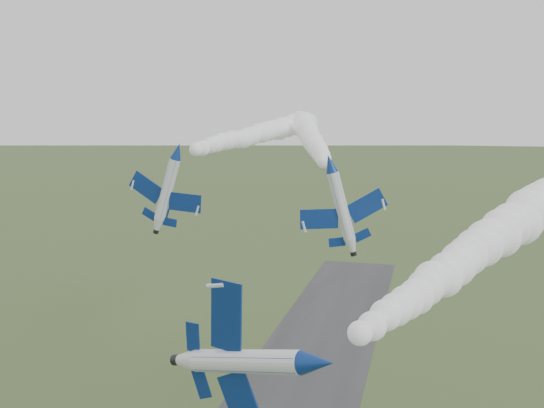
{
  "coord_description": "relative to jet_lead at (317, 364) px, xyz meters",
  "views": [
    {
      "loc": [
        22.36,
        -45.63,
        51.03
      ],
      "look_at": [
        5.53,
        18.74,
        41.15
      ],
      "focal_mm": 40.0,
      "sensor_mm": 36.0,
      "label": 1
    }
  ],
  "objects": [
    {
      "name": "smoke_trail_jet_pair_left",
      "position": [
        -22.33,
        70.31,
        12.28
      ],
      "size": [
        8.1,
        68.62,
        4.6
      ],
      "primitive_type": null,
      "rotation": [
        0.0,
        0.0,
        -0.05
      ],
      "color": "white"
    },
    {
      "name": "jet_pair_right",
      "position": [
        -4.72,
        33.4,
        9.82
      ],
      "size": [
        10.11,
        12.15,
        3.8
      ],
      "rotation": [
        0.0,
        -0.27,
        0.31
      ],
      "color": "silver"
    },
    {
      "name": "jet_pair_left",
      "position": [
        -23.52,
        33.08,
        10.96
      ],
      "size": [
        9.52,
        11.94,
        3.83
      ],
      "rotation": [
        0.0,
        0.31,
        -0.05
      ],
      "color": "silver"
    },
    {
      "name": "smoke_trail_jet_pair_right",
      "position": [
        -13.84,
        66.63,
        11.98
      ],
      "size": [
        23.04,
        60.83,
        4.48
      ],
      "primitive_type": null,
      "rotation": [
        0.0,
        0.0,
        0.31
      ],
      "color": "white"
    },
    {
      "name": "smoke_trail_jet_lead",
      "position": [
        12.31,
        30.91,
        1.72
      ],
      "size": [
        25.91,
        58.59,
        5.94
      ],
      "primitive_type": null,
      "rotation": [
        0.0,
        0.0,
        -0.34
      ],
      "color": "white"
    },
    {
      "name": "jet_lead",
      "position": [
        0.0,
        0.0,
        0.0
      ],
      "size": [
        7.37,
        13.49,
        11.2
      ],
      "rotation": [
        0.0,
        1.35,
        -0.34
      ],
      "color": "silver"
    }
  ]
}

